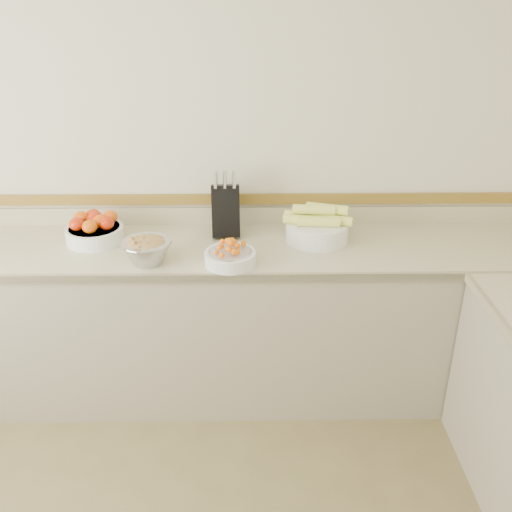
{
  "coord_description": "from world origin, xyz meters",
  "views": [
    {
      "loc": [
        0.32,
        -1.04,
        2.15
      ],
      "look_at": [
        0.35,
        1.35,
        1.0
      ],
      "focal_mm": 40.0,
      "sensor_mm": 36.0,
      "label": 1
    }
  ],
  "objects_px": {
    "tomato_bowl": "(95,229)",
    "corn_bowl": "(317,227)",
    "rhubarb_bowl": "(147,249)",
    "knife_block": "(226,209)",
    "cherry_tomato_bowl": "(230,255)"
  },
  "relations": [
    {
      "from": "knife_block",
      "to": "corn_bowl",
      "type": "relative_size",
      "value": 0.98
    },
    {
      "from": "knife_block",
      "to": "rhubarb_bowl",
      "type": "xyz_separation_m",
      "value": [
        -0.38,
        -0.34,
        -0.08
      ]
    },
    {
      "from": "tomato_bowl",
      "to": "cherry_tomato_bowl",
      "type": "bearing_deg",
      "value": -21.54
    },
    {
      "from": "knife_block",
      "to": "cherry_tomato_bowl",
      "type": "height_order",
      "value": "knife_block"
    },
    {
      "from": "knife_block",
      "to": "tomato_bowl",
      "type": "bearing_deg",
      "value": -173.56
    },
    {
      "from": "tomato_bowl",
      "to": "corn_bowl",
      "type": "bearing_deg",
      "value": -0.07
    },
    {
      "from": "cherry_tomato_bowl",
      "to": "corn_bowl",
      "type": "height_order",
      "value": "corn_bowl"
    },
    {
      "from": "corn_bowl",
      "to": "rhubarb_bowl",
      "type": "relative_size",
      "value": 1.5
    },
    {
      "from": "corn_bowl",
      "to": "rhubarb_bowl",
      "type": "distance_m",
      "value": 0.9
    },
    {
      "from": "rhubarb_bowl",
      "to": "knife_block",
      "type": "bearing_deg",
      "value": 42.52
    },
    {
      "from": "corn_bowl",
      "to": "rhubarb_bowl",
      "type": "bearing_deg",
      "value": -162.98
    },
    {
      "from": "tomato_bowl",
      "to": "cherry_tomato_bowl",
      "type": "distance_m",
      "value": 0.78
    },
    {
      "from": "knife_block",
      "to": "rhubarb_bowl",
      "type": "relative_size",
      "value": 1.47
    },
    {
      "from": "knife_block",
      "to": "tomato_bowl",
      "type": "relative_size",
      "value": 1.19
    },
    {
      "from": "knife_block",
      "to": "cherry_tomato_bowl",
      "type": "xyz_separation_m",
      "value": [
        0.03,
        -0.37,
        -0.1
      ]
    }
  ]
}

